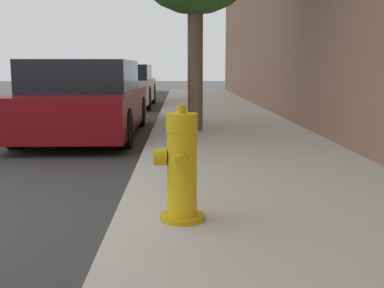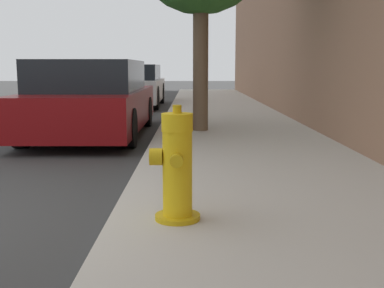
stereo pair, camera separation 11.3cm
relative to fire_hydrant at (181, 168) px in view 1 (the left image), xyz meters
name	(u,v)px [view 1 (the left image)]	position (x,y,z in m)	size (l,w,h in m)	color
sidewalk_slab	(291,214)	(0.86, 0.34, -0.44)	(2.69, 40.00, 0.15)	#B7B2A8
fire_hydrant	(181,168)	(0.00, 0.00, 0.00)	(0.35, 0.36, 0.81)	#C39C11
parked_car_near	(86,100)	(-1.66, 5.23, 0.13)	(1.83, 4.43, 1.33)	maroon
parked_car_mid	(123,86)	(-1.78, 11.75, 0.13)	(1.87, 4.14, 1.29)	silver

